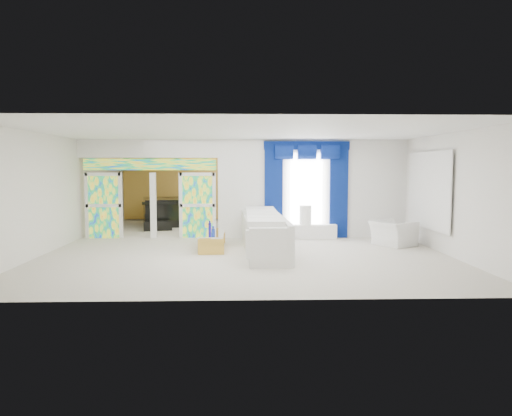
{
  "coord_description": "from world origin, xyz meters",
  "views": [
    {
      "loc": [
        -0.09,
        -13.63,
        2.16
      ],
      "look_at": [
        0.3,
        -1.2,
        1.1
      ],
      "focal_mm": 33.53,
      "sensor_mm": 36.0,
      "label": 1
    }
  ],
  "objects_px": {
    "coffee_table": "(212,241)",
    "armchair": "(393,233)",
    "console_table": "(315,231)",
    "grand_piano": "(165,212)",
    "white_sofa": "(264,234)"
  },
  "relations": [
    {
      "from": "white_sofa",
      "to": "console_table",
      "type": "distance_m",
      "value": 2.66
    },
    {
      "from": "coffee_table",
      "to": "grand_piano",
      "type": "distance_m",
      "value": 5.74
    },
    {
      "from": "console_table",
      "to": "white_sofa",
      "type": "bearing_deg",
      "value": -129.18
    },
    {
      "from": "console_table",
      "to": "grand_piano",
      "type": "xyz_separation_m",
      "value": [
        -5.12,
        3.58,
        0.29
      ]
    },
    {
      "from": "white_sofa",
      "to": "coffee_table",
      "type": "bearing_deg",
      "value": 165.47
    },
    {
      "from": "white_sofa",
      "to": "console_table",
      "type": "height_order",
      "value": "white_sofa"
    },
    {
      "from": "armchair",
      "to": "console_table",
      "type": "bearing_deg",
      "value": 24.75
    },
    {
      "from": "grand_piano",
      "to": "coffee_table",
      "type": "bearing_deg",
      "value": -81.83
    },
    {
      "from": "coffee_table",
      "to": "console_table",
      "type": "xyz_separation_m",
      "value": [
        3.02,
        1.75,
        0.0
      ]
    },
    {
      "from": "white_sofa",
      "to": "armchair",
      "type": "relative_size",
      "value": 4.36
    },
    {
      "from": "coffee_table",
      "to": "armchair",
      "type": "relative_size",
      "value": 1.8
    },
    {
      "from": "console_table",
      "to": "grand_piano",
      "type": "height_order",
      "value": "grand_piano"
    },
    {
      "from": "armchair",
      "to": "grand_piano",
      "type": "distance_m",
      "value": 8.66
    },
    {
      "from": "white_sofa",
      "to": "coffee_table",
      "type": "xyz_separation_m",
      "value": [
        -1.35,
        0.3,
        -0.22
      ]
    },
    {
      "from": "coffee_table",
      "to": "armchair",
      "type": "height_order",
      "value": "armchair"
    }
  ]
}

